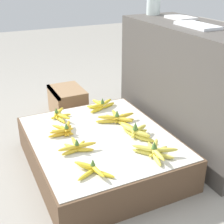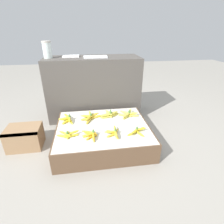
{
  "view_description": "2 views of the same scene",
  "coord_description": "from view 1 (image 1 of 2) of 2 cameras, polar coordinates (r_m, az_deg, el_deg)",
  "views": [
    {
      "loc": [
        1.56,
        -0.67,
        1.18
      ],
      "look_at": [
        -0.09,
        0.12,
        0.33
      ],
      "focal_mm": 50.0,
      "sensor_mm": 36.0,
      "label": 1
    },
    {
      "loc": [
        -0.14,
        -1.64,
        1.18
      ],
      "look_at": [
        0.11,
        0.07,
        0.34
      ],
      "focal_mm": 28.0,
      "sensor_mm": 36.0,
      "label": 2
    }
  ],
  "objects": [
    {
      "name": "display_platform",
      "position": [
        2.01,
        -2.09,
        -7.16
      ],
      "size": [
        1.0,
        0.85,
        0.22
      ],
      "color": "brown",
      "rests_on": "ground_plane"
    },
    {
      "name": "banana_bunch_front_right",
      "position": [
        1.62,
        -3.77,
        -10.41
      ],
      "size": [
        0.22,
        0.19,
        0.08
      ],
      "color": "yellow",
      "rests_on": "display_platform"
    },
    {
      "name": "ground_plane",
      "position": [
        2.07,
        -2.05,
        -9.72
      ],
      "size": [
        10.0,
        10.0,
        0.0
      ],
      "primitive_type": "plane",
      "color": "gray"
    },
    {
      "name": "banana_bunch_front_midright",
      "position": [
        1.81,
        -6.49,
        -6.33
      ],
      "size": [
        0.16,
        0.23,
        0.08
      ],
      "color": "gold",
      "rests_on": "display_platform"
    },
    {
      "name": "back_vendor_table",
      "position": [
        2.26,
        14.48,
        4.56
      ],
      "size": [
        1.25,
        0.48,
        0.84
      ],
      "color": "#4C4742",
      "rests_on": "ground_plane"
    },
    {
      "name": "glass_jar",
      "position": [
        2.58,
        7.63,
        19.47
      ],
      "size": [
        0.11,
        0.11,
        0.2
      ],
      "color": "silver",
      "rests_on": "back_vendor_table"
    },
    {
      "name": "wooden_crate",
      "position": [
        2.72,
        -8.13,
        1.89
      ],
      "size": [
        0.35,
        0.26,
        0.24
      ],
      "color": "#997551",
      "rests_on": "ground_plane"
    },
    {
      "name": "banana_bunch_middle_right",
      "position": [
        1.77,
        7.81,
        -7.11
      ],
      "size": [
        0.25,
        0.22,
        0.1
      ],
      "color": "#DBCC4C",
      "rests_on": "display_platform"
    },
    {
      "name": "foam_tray_dark",
      "position": [
        2.1,
        15.34,
        15.02
      ],
      "size": [
        0.3,
        0.15,
        0.02
      ],
      "color": "white",
      "rests_on": "back_vendor_table"
    },
    {
      "name": "banana_bunch_middle_left",
      "position": [
        2.32,
        -2.09,
        1.3
      ],
      "size": [
        0.18,
        0.24,
        0.09
      ],
      "color": "yellow",
      "rests_on": "display_platform"
    },
    {
      "name": "banana_bunch_middle_midleft",
      "position": [
        2.11,
        1.0,
        -1.21
      ],
      "size": [
        0.26,
        0.27,
        0.09
      ],
      "color": "gold",
      "rests_on": "display_platform"
    },
    {
      "name": "banana_bunch_front_midleft",
      "position": [
        1.99,
        -8.8,
        -3.3
      ],
      "size": [
        0.16,
        0.19,
        0.08
      ],
      "color": "gold",
      "rests_on": "display_platform"
    },
    {
      "name": "foam_tray_white",
      "position": [
        2.4,
        12.43,
        16.49
      ],
      "size": [
        0.21,
        0.15,
        0.02
      ],
      "color": "white",
      "rests_on": "back_vendor_table"
    },
    {
      "name": "banana_bunch_middle_midright",
      "position": [
        1.93,
        4.52,
        -3.65
      ],
      "size": [
        0.25,
        0.16,
        0.11
      ],
      "color": "#DBCC4C",
      "rests_on": "display_platform"
    },
    {
      "name": "banana_bunch_front_left",
      "position": [
        2.2,
        -9.59,
        -0.55
      ],
      "size": [
        0.23,
        0.15,
        0.08
      ],
      "color": "yellow",
      "rests_on": "display_platform"
    }
  ]
}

